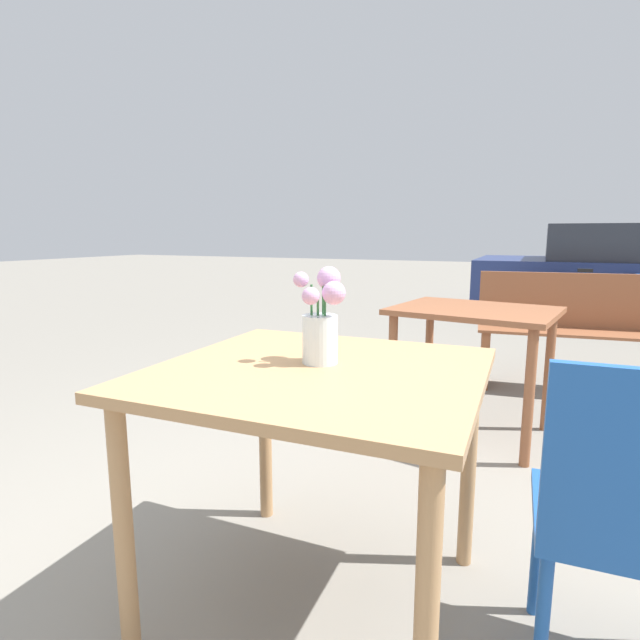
% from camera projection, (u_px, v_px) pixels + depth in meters
% --- Properties ---
extents(ground_plane, '(40.00, 40.00, 0.00)m').
position_uv_depth(ground_plane, '(319.00, 603.00, 1.55)').
color(ground_plane, gray).
extents(table_front, '(0.92, 0.90, 0.76)m').
position_uv_depth(table_front, '(319.00, 402.00, 1.44)').
color(table_front, tan).
rests_on(table_front, ground_plane).
extents(flower_vase, '(0.16, 0.15, 0.28)m').
position_uv_depth(flower_vase, '(321.00, 326.00, 1.45)').
color(flower_vase, silver).
rests_on(flower_vase, table_front).
extents(cafe_chair, '(0.42, 0.42, 0.87)m').
position_uv_depth(cafe_chair, '(631.00, 515.00, 1.14)').
color(cafe_chair, '#1E519E').
rests_on(cafe_chair, ground_plane).
extents(bench_near, '(1.98, 0.58, 0.85)m').
position_uv_depth(bench_near, '(622.00, 328.00, 3.52)').
color(bench_near, brown).
rests_on(bench_near, ground_plane).
extents(table_back, '(0.94, 0.80, 0.72)m').
position_uv_depth(table_back, '(474.00, 329.00, 2.79)').
color(table_back, brown).
rests_on(table_back, ground_plane).
extents(bicycle, '(1.54, 0.44, 0.73)m').
position_uv_depth(bicycle, '(598.00, 303.00, 5.88)').
color(bicycle, black).
rests_on(bicycle, ground_plane).
extents(parked_car, '(4.04, 1.98, 1.26)m').
position_uv_depth(parked_car, '(634.00, 273.00, 6.76)').
color(parked_car, navy).
rests_on(parked_car, ground_plane).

